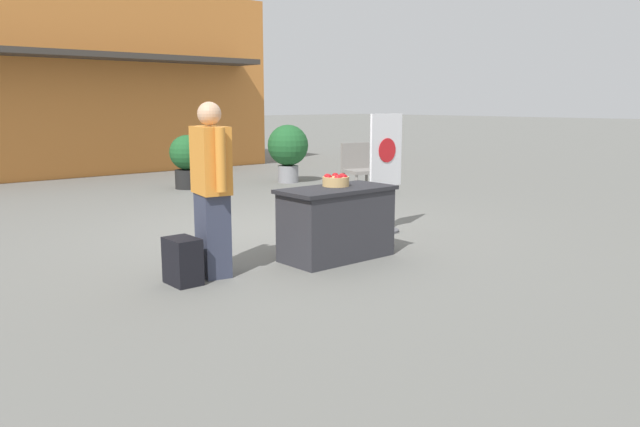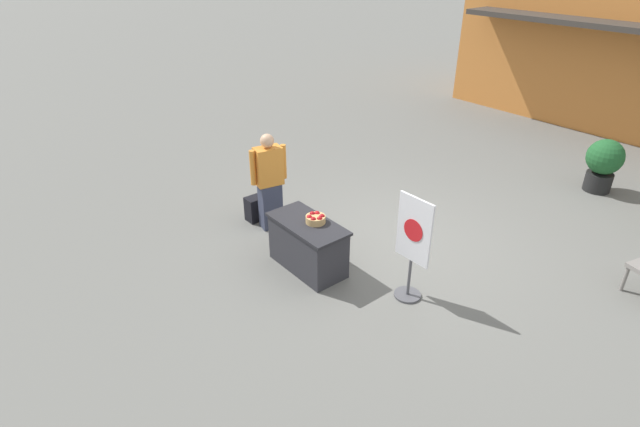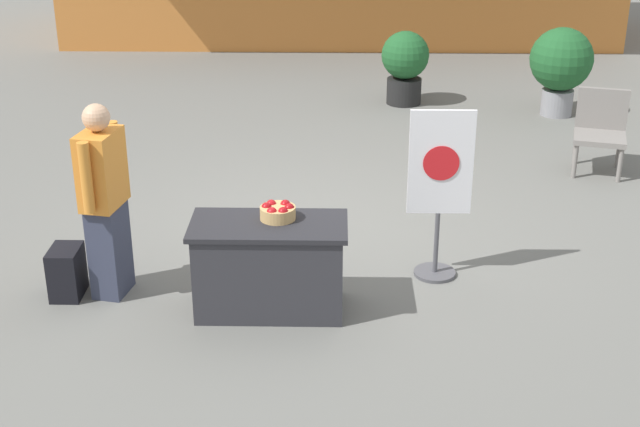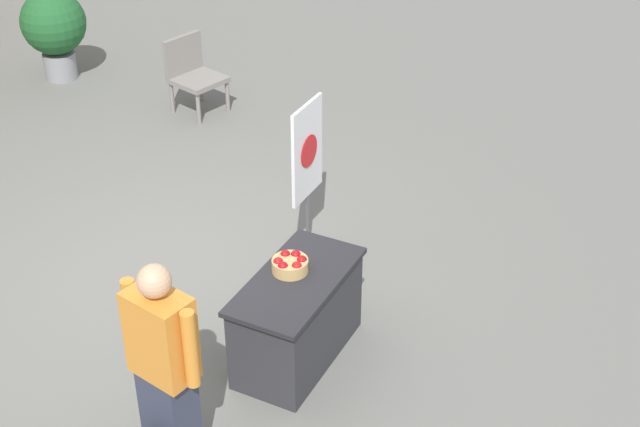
% 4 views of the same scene
% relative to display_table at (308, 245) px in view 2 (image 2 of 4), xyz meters
% --- Properties ---
extents(ground_plane, '(120.00, 120.00, 0.00)m').
position_rel_display_table_xyz_m(ground_plane, '(0.34, 1.48, -0.38)').
color(ground_plane, slate).
extents(display_table, '(1.22, 0.61, 0.75)m').
position_rel_display_table_xyz_m(display_table, '(0.00, 0.00, 0.00)').
color(display_table, '#2D2D33').
rests_on(display_table, ground_plane).
extents(apple_basket, '(0.28, 0.28, 0.13)m').
position_rel_display_table_xyz_m(apple_basket, '(0.07, 0.09, 0.43)').
color(apple_basket, tan).
rests_on(apple_basket, display_table).
extents(person_visitor, '(0.33, 0.60, 1.61)m').
position_rel_display_table_xyz_m(person_visitor, '(-1.32, 0.25, 0.44)').
color(person_visitor, '#33384C').
rests_on(person_visitor, ground_plane).
extents(backpack, '(0.24, 0.34, 0.42)m').
position_rel_display_table_xyz_m(backpack, '(-1.67, 0.19, -0.17)').
color(backpack, black).
rests_on(backpack, ground_plane).
extents(poster_board, '(0.53, 0.36, 1.47)m').
position_rel_display_table_xyz_m(poster_board, '(1.37, 0.62, 0.42)').
color(poster_board, '#4C4C51').
rests_on(poster_board, ground_plane).
extents(potted_plant_far_right, '(0.66, 0.66, 1.01)m').
position_rel_display_table_xyz_m(potted_plant_far_right, '(1.45, 5.83, 0.19)').
color(potted_plant_far_right, black).
rests_on(potted_plant_far_right, ground_plane).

